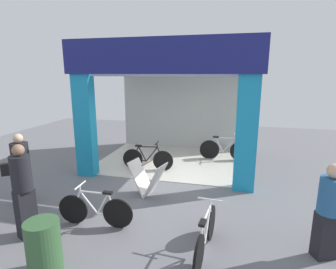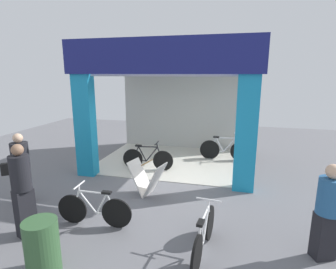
% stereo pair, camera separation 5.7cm
% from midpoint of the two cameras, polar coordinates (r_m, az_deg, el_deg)
% --- Properties ---
extents(ground_plane, '(18.02, 18.02, 0.00)m').
position_cam_midpoint_polar(ground_plane, '(7.66, -1.47, -9.93)').
color(ground_plane, slate).
rests_on(ground_plane, ground).
extents(shop_facade, '(5.21, 3.98, 3.85)m').
position_cam_midpoint_polar(shop_facade, '(8.77, 1.45, 6.64)').
color(shop_facade, beige).
rests_on(shop_facade, ground).
extents(bicycle_inside_0, '(1.73, 0.47, 0.95)m').
position_cam_midpoint_polar(bicycle_inside_0, '(9.56, 12.15, -3.12)').
color(bicycle_inside_0, black).
rests_on(bicycle_inside_0, ground).
extents(bicycle_inside_1, '(1.62, 0.45, 0.89)m').
position_cam_midpoint_polar(bicycle_inside_1, '(8.45, -4.18, -5.14)').
color(bicycle_inside_1, black).
rests_on(bicycle_inside_1, ground).
extents(bicycle_parked_0, '(1.55, 0.42, 0.85)m').
position_cam_midpoint_polar(bicycle_parked_0, '(5.68, -15.13, -15.16)').
color(bicycle_parked_0, black).
rests_on(bicycle_parked_0, ground).
extents(bicycle_parked_1, '(0.44, 1.58, 0.87)m').
position_cam_midpoint_polar(bicycle_parked_1, '(4.77, 8.03, -20.58)').
color(bicycle_parked_1, black).
rests_on(bicycle_parked_1, ground).
extents(sandwich_board_sign, '(0.98, 0.70, 0.87)m').
position_cam_midpoint_polar(sandwich_board_sign, '(6.72, -4.18, -9.34)').
color(sandwich_board_sign, silver).
rests_on(sandwich_board_sign, ground).
extents(pedestrian_0, '(0.48, 0.48, 1.62)m').
position_cam_midpoint_polar(pedestrian_0, '(5.10, 31.21, -13.71)').
color(pedestrian_0, black).
rests_on(pedestrian_0, ground).
extents(pedestrian_1, '(0.45, 0.45, 1.77)m').
position_cam_midpoint_polar(pedestrian_1, '(5.57, -28.34, -10.31)').
color(pedestrian_1, black).
rests_on(pedestrian_1, ground).
extents(pedestrian_3, '(0.63, 0.54, 1.67)m').
position_cam_midpoint_polar(pedestrian_3, '(6.99, -28.65, -6.19)').
color(pedestrian_3, black).
rests_on(pedestrian_3, ground).
extents(trash_bin, '(0.50, 0.50, 0.86)m').
position_cam_midpoint_polar(trash_bin, '(4.73, -24.89, -20.93)').
color(trash_bin, '#335933').
rests_on(trash_bin, ground).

